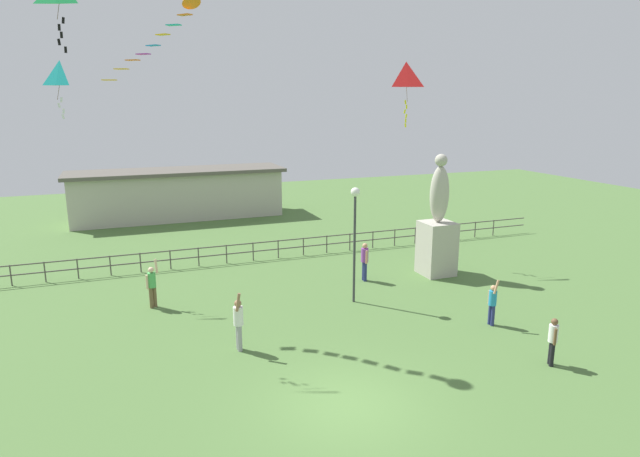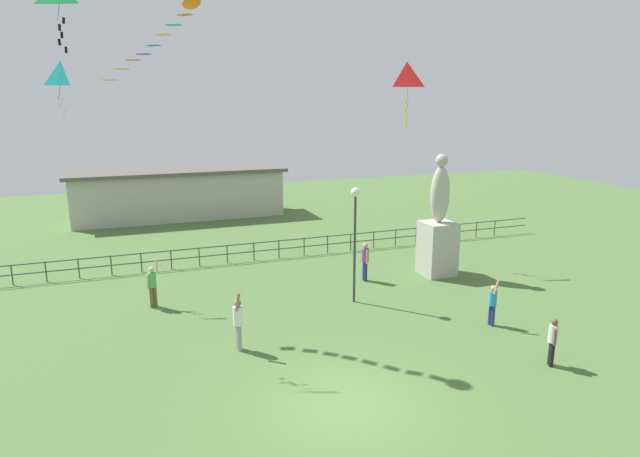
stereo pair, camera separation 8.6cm
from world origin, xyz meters
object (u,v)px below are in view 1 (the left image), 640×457
(lamppost, at_px, (355,220))
(person_0, at_px, (238,321))
(statue_monument, at_px, (437,233))
(person_1, at_px, (492,302))
(person_4, at_px, (553,338))
(person_3, at_px, (365,259))
(kite_0, at_px, (406,78))
(kite_1, at_px, (61,77))
(streamer_kite, at_px, (184,2))
(person_2, at_px, (152,284))

(lamppost, distance_m, person_0, 6.35)
(statue_monument, distance_m, person_1, 6.10)
(person_4, bearing_deg, person_1, 85.33)
(person_3, height_order, kite_0, kite_0)
(kite_0, bearing_deg, person_1, -98.17)
(kite_1, bearing_deg, streamer_kite, -54.69)
(kite_0, xyz_separation_m, streamer_kite, (-11.07, -5.12, 1.97))
(person_2, distance_m, person_3, 9.13)
(statue_monument, relative_size, person_4, 3.68)
(lamppost, height_order, person_0, lamppost)
(person_3, bearing_deg, person_4, -78.57)
(person_2, distance_m, streamer_kite, 10.33)
(person_1, relative_size, streamer_kite, 0.55)
(lamppost, distance_m, person_3, 3.60)
(person_0, xyz_separation_m, person_2, (-2.33, 4.88, -0.04))
(lamppost, relative_size, person_3, 2.67)
(person_3, xyz_separation_m, streamer_kite, (-7.63, -2.18, 9.95))
(lamppost, height_order, kite_0, kite_0)
(statue_monument, bearing_deg, lamppost, -159.10)
(statue_monument, relative_size, person_1, 3.17)
(person_2, distance_m, person_4, 14.41)
(statue_monument, xyz_separation_m, streamer_kite, (-11.18, -1.89, 8.98))
(person_1, relative_size, person_2, 0.91)
(kite_0, bearing_deg, person_3, -139.45)
(lamppost, bearing_deg, statue_monument, 20.90)
(person_1, bearing_deg, person_2, 151.44)
(person_0, distance_m, kite_1, 12.71)
(person_1, bearing_deg, kite_1, 144.70)
(person_1, height_order, kite_1, kite_1)
(lamppost, xyz_separation_m, kite_0, (4.98, 5.18, 5.61))
(person_1, bearing_deg, person_3, 109.23)
(kite_0, bearing_deg, person_0, -142.67)
(person_4, distance_m, streamer_kite, 15.57)
(person_0, relative_size, person_2, 1.05)
(kite_0, height_order, kite_1, kite_0)
(person_1, relative_size, kite_1, 0.78)
(lamppost, bearing_deg, kite_1, 149.76)
(person_0, relative_size, kite_0, 0.67)
(statue_monument, distance_m, kite_0, 7.71)
(kite_0, distance_m, streamer_kite, 12.35)
(streamer_kite, bearing_deg, kite_1, 125.31)
(person_4, distance_m, kite_0, 14.76)
(streamer_kite, bearing_deg, kite_0, 24.84)
(person_1, height_order, person_3, person_1)
(lamppost, distance_m, streamer_kite, 9.73)
(person_2, bearing_deg, person_0, -64.53)
(person_4, bearing_deg, kite_1, 136.41)
(lamppost, bearing_deg, person_1, -46.63)
(lamppost, height_order, kite_1, kite_1)
(person_4, bearing_deg, person_3, 101.43)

